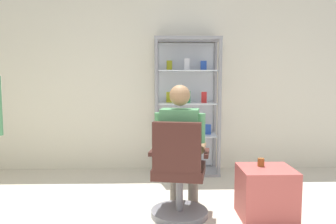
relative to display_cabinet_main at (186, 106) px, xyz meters
name	(u,v)px	position (x,y,z in m)	size (l,w,h in m)	color
back_wall	(158,78)	(-0.40, 0.24, 0.39)	(6.00, 0.10, 2.70)	silver
display_cabinet_main	(186,106)	(0.00, 0.00, 0.00)	(0.90, 0.45, 1.90)	gray
office_chair	(179,179)	(-0.20, -1.62, -0.57)	(0.61, 0.57, 0.96)	slate
seated_shopkeeper	(181,143)	(-0.17, -1.46, -0.25)	(0.54, 0.61, 1.29)	slate
storage_crate	(266,193)	(0.64, -1.63, -0.71)	(0.51, 0.47, 0.49)	#B24C47
tea_glass	(261,162)	(0.61, -1.56, -0.43)	(0.07, 0.07, 0.08)	brown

